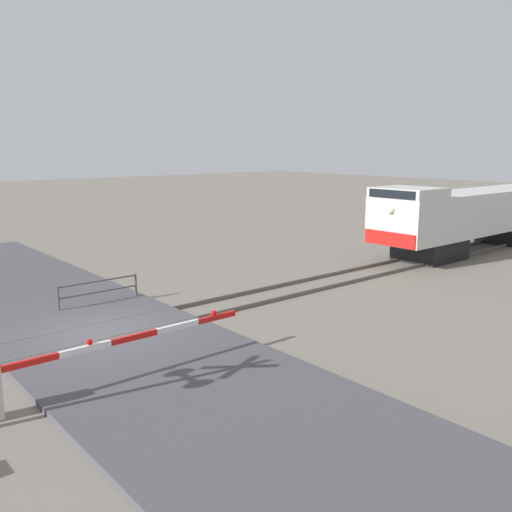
{
  "coord_description": "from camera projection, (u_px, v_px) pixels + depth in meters",
  "views": [
    {
      "loc": [
        14.95,
        -6.42,
        5.51
      ],
      "look_at": [
        1.12,
        5.18,
        1.91
      ],
      "focal_mm": 38.47,
      "sensor_mm": 36.0,
      "label": 1
    }
  ],
  "objects": [
    {
      "name": "ground_plane",
      "position": [
        99.0,
        335.0,
        16.36
      ],
      "size": [
        160.0,
        160.0,
        0.0
      ],
      "primitive_type": "plane",
      "color": "slate"
    },
    {
      "name": "rail_track_left",
      "position": [
        89.0,
        327.0,
        16.88
      ],
      "size": [
        0.08,
        80.0,
        0.15
      ],
      "primitive_type": "cube",
      "color": "#59544C",
      "rests_on": "ground_plane"
    },
    {
      "name": "rail_track_right",
      "position": [
        110.0,
        339.0,
        15.81
      ],
      "size": [
        0.08,
        80.0,
        0.15
      ],
      "primitive_type": "cube",
      "color": "#59544C",
      "rests_on": "ground_plane"
    },
    {
      "name": "road_surface",
      "position": [
        99.0,
        333.0,
        16.35
      ],
      "size": [
        36.0,
        6.0,
        0.14
      ],
      "primitive_type": "cube",
      "color": "#47474C",
      "rests_on": "ground_plane"
    },
    {
      "name": "locomotive",
      "position": [
        472.0,
        215.0,
        29.41
      ],
      "size": [
        2.9,
        15.03,
        3.67
      ],
      "color": "black",
      "rests_on": "ground_plane"
    },
    {
      "name": "crossing_gate",
      "position": [
        41.0,
        371.0,
        11.79
      ],
      "size": [
        0.36,
        6.82,
        1.24
      ],
      "color": "silver",
      "rests_on": "ground_plane"
    },
    {
      "name": "guard_railing",
      "position": [
        99.0,
        289.0,
        19.19
      ],
      "size": [
        0.08,
        2.95,
        0.95
      ],
      "color": "#4C4742",
      "rests_on": "ground_plane"
    }
  ]
}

